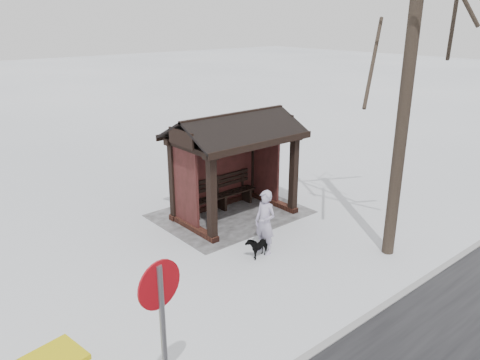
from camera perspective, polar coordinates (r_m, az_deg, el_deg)
name	(u,v)px	position (r m, az deg, el deg)	size (l,w,h in m)	color
ground	(235,216)	(13.89, -0.63, -4.40)	(120.00, 120.00, 0.00)	white
kerb	(400,296)	(10.72, 18.97, -13.19)	(120.00, 0.15, 0.06)	gray
trampled_patch	(231,214)	(14.03, -1.15, -4.12)	(4.20, 3.20, 0.02)	#929298
bus_shelter	(231,144)	(13.28, -1.10, 4.39)	(3.60, 2.40, 3.09)	#351913
pedestrian	(265,222)	(11.52, 3.08, -5.17)	(0.60, 0.39, 1.63)	#AEA4C1
dog	(257,246)	(11.56, 2.13, -8.04)	(0.30, 0.65, 0.55)	black
road_sign	(161,314)	(6.45, -9.55, -15.82)	(0.68, 0.15, 2.68)	gray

